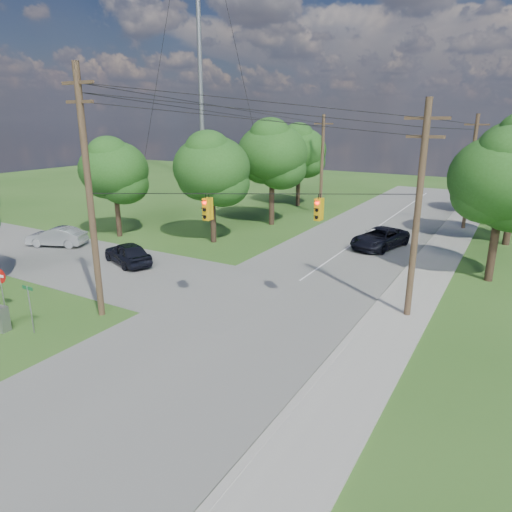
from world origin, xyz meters
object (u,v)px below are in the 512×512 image
Objects in this scene: pole_sw at (89,193)px; pole_ne at (418,210)px; do_not_enter_sign at (0,280)px; pole_north_e at (471,172)px; car_cross_dark at (128,253)px; car_main_north at (380,238)px; pole_north_w at (322,164)px; control_cabinet at (1,319)px; car_cross_silver at (57,237)px.

pole_sw is 1.14× the size of pole_ne.
pole_north_e is at bearing 50.53° from do_not_enter_sign.
pole_ne is at bearing 113.18° from car_cross_dark.
pole_ne is at bearing -54.06° from car_main_north.
do_not_enter_sign is at bearing -119.45° from pole_north_e.
pole_ne is at bearing -57.71° from pole_north_w.
car_cross_dark is at bearing 94.99° from control_cabinet.
pole_north_w reaches higher than car_main_north.
pole_north_w reaches higher than control_cabinet.
pole_ne is 26.03m from pole_north_w.
pole_sw is 2.67× the size of car_cross_silver.
car_cross_silver is at bearing -119.91° from pole_north_w.
pole_sw reaches higher than car_cross_silver.
pole_north_e is 2.20× the size of car_cross_dark.
do_not_enter_sign reaches higher than control_cabinet.
pole_ne is 20.91m from do_not_enter_sign.
control_cabinet is (2.41, -10.44, -0.20)m from car_cross_dark.
pole_sw is 9.99m from car_cross_dark.
pole_north_e is 8.23× the size of control_cabinet.
car_cross_dark is at bearing 82.88° from do_not_enter_sign.
car_cross_dark is 18.72m from car_main_north.
pole_north_e is (-0.00, 22.00, -0.34)m from pole_ne.
pole_north_e is 13.90m from pole_north_w.
car_cross_dark is at bearing -122.93° from car_main_north.
pole_sw reaches higher than car_cross_dark.
pole_north_e is at bearing 90.00° from pole_ne.
pole_ne is 22.00m from pole_north_e.
do_not_enter_sign is (-18.02, -9.92, -3.73)m from pole_ne.
pole_ne is at bearing -90.00° from pole_north_e.
pole_north_e reaches higher than car_cross_dark.
pole_sw is at bearing 38.13° from car_cross_silver.
pole_north_w is 2.20× the size of car_cross_dark.
pole_north_w is 33.66m from control_cabinet.
car_cross_dark is 1.01× the size of car_cross_silver.
pole_ne is 1.90× the size of car_main_north.
do_not_enter_sign is at bearing -151.16° from pole_ne.
pole_north_w is 23.70m from car_cross_dark.
control_cabinet is at bearing -144.93° from pole_ne.
car_cross_silver is (-13.20, 7.35, -5.45)m from pole_sw.
control_cabinet is (-16.07, -33.28, -4.52)m from pole_north_e.
car_main_north is (21.90, 12.18, 0.02)m from car_cross_silver.
pole_north_w is 14.25m from car_main_north.
pole_sw is 16.06m from car_cross_silver.
pole_north_e is 2.22× the size of car_cross_silver.
do_not_enter_sign is at bearing 137.08° from control_cabinet.
pole_north_w is at bearing 127.34° from car_cross_silver.
do_not_enter_sign is (-4.12, -31.92, -3.40)m from pole_north_w.
pole_sw reaches higher than pole_ne.
pole_ne is at bearing 29.38° from pole_sw.
pole_sw is 9.88× the size of control_cabinet.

